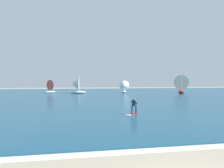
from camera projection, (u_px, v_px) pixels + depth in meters
ocean at (82, 95)px, 56.42m from camera, size 160.00×90.00×0.10m
shoreline_foam at (127, 148)px, 12.31m from camera, size 82.23×2.02×0.01m
kitesurfer at (133, 109)px, 23.82m from camera, size 1.90×1.62×1.67m
sailboat_mid_right at (124, 87)px, 65.78m from camera, size 3.08×3.48×3.91m
sailboat_trailing at (52, 86)px, 64.63m from camera, size 3.65×3.61×4.11m
sailboat_heeled_over at (181, 84)px, 63.85m from camera, size 4.45×4.98×5.59m
sailboat_anchored_offshore at (76, 85)px, 61.62m from camera, size 4.31×3.70×4.93m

